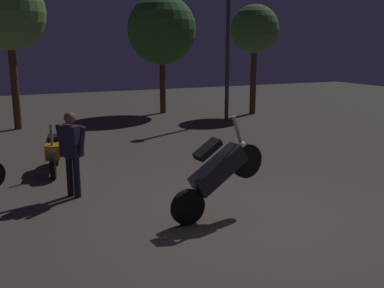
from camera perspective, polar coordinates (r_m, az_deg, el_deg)
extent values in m
plane|color=#4C443D|center=(7.23, 7.21, -9.23)|extent=(40.00, 40.00, 0.00)
cylinder|color=black|center=(6.73, -0.53, -8.26)|extent=(0.57, 0.16, 0.56)
cylinder|color=black|center=(7.14, 7.11, -2.20)|extent=(0.57, 0.16, 0.56)
cube|color=black|center=(6.85, 3.44, -3.32)|extent=(0.99, 0.41, 0.76)
cube|color=black|center=(6.65, 2.06, -0.70)|extent=(0.45, 0.29, 0.32)
cylinder|color=gray|center=(6.90, 5.92, 1.96)|extent=(0.21, 0.08, 0.44)
sphere|color=#F2EABF|center=(7.02, 6.52, -0.10)|extent=(0.12, 0.12, 0.12)
cylinder|color=black|center=(10.48, -17.40, -1.13)|extent=(0.19, 0.57, 0.56)
cylinder|color=black|center=(9.42, -17.71, -2.70)|extent=(0.19, 0.57, 0.56)
cube|color=orange|center=(9.90, -17.63, -0.58)|extent=(0.46, 0.99, 0.30)
cube|color=black|center=(10.05, -17.65, 0.78)|extent=(0.31, 0.47, 0.10)
cylinder|color=gray|center=(9.48, -17.89, 1.15)|extent=(0.07, 0.07, 0.45)
sphere|color=#F2EABF|center=(9.45, -17.79, -0.90)|extent=(0.12, 0.12, 0.12)
cylinder|color=black|center=(8.13, -14.80, -4.22)|extent=(0.12, 0.12, 0.76)
cylinder|color=black|center=(8.23, -15.66, -4.06)|extent=(0.12, 0.12, 0.76)
cube|color=#261E38|center=(8.02, -15.51, 0.37)|extent=(0.42, 0.43, 0.56)
sphere|color=brown|center=(7.95, -15.69, 3.29)|extent=(0.21, 0.21, 0.21)
cylinder|color=#261E38|center=(7.87, -14.18, 0.41)|extent=(0.18, 0.19, 0.51)
cylinder|color=#261E38|center=(8.17, -16.81, 0.71)|extent=(0.18, 0.19, 0.51)
cylinder|color=#38383D|center=(15.79, 4.66, 11.87)|extent=(0.14, 0.14, 4.90)
cylinder|color=#4C331E|center=(17.59, 8.00, 8.20)|extent=(0.24, 0.24, 2.64)
sphere|color=#477A38|center=(17.54, 8.21, 14.63)|extent=(1.86, 1.86, 1.86)
cylinder|color=#4C331E|center=(17.73, -3.85, 7.84)|extent=(0.24, 0.24, 2.33)
sphere|color=#336B2D|center=(17.67, -3.95, 14.67)|extent=(2.69, 2.69, 2.69)
cylinder|color=#4C331E|center=(15.28, -22.16, 7.14)|extent=(0.24, 0.24, 2.87)
sphere|color=#568C42|center=(15.26, -22.89, 15.54)|extent=(2.31, 2.31, 2.31)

